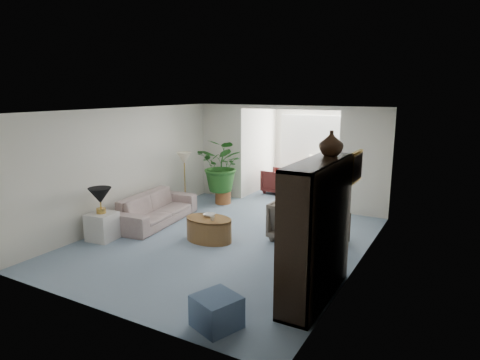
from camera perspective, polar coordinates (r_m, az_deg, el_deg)
The scene contains 26 objects.
floor at distance 8.09m, azimuth -2.09°, elevation -8.43°, with size 6.00×6.00×0.00m, color #889EB4.
sunroom_floor at distance 11.63m, azimuth 8.42°, elevation -2.11°, with size 2.60×2.60×0.00m, color #889EB4.
back_pier_left at distance 11.24m, azimuth -2.52°, elevation 4.01°, with size 1.20×0.12×2.50m, color silver.
back_pier_right at distance 9.82m, azimuth 16.75°, elevation 2.30°, with size 1.20×0.12×2.50m, color silver.
back_header at distance 10.26m, azimuth 6.63°, elevation 9.89°, with size 2.60×0.12×0.10m, color silver.
window_pane at distance 12.38m, azimuth 10.41°, elevation 5.28°, with size 2.20×0.02×1.50m, color white.
window_blinds at distance 12.35m, azimuth 10.37°, elevation 5.26°, with size 2.20×0.02×1.50m, color white.
framed_picture at distance 6.64m, azimuth 15.82°, elevation 1.76°, with size 0.04×0.50×0.40m, color #B3A48F.
sofa at distance 9.29m, azimuth -11.47°, elevation -3.85°, with size 2.19×0.85×0.64m, color #B7AE9A.
end_table at distance 8.52m, azimuth -18.41°, elevation -6.08°, with size 0.49×0.49×0.54m, color silver.
table_lamp at distance 8.35m, azimuth -18.69°, elevation -2.04°, with size 0.44×0.44×0.30m, color black.
floor_lamp at distance 10.12m, azimuth -7.68°, elevation 2.99°, with size 0.36×0.36×0.28m, color beige.
coffee_table at distance 8.09m, azimuth -4.30°, elevation -6.77°, with size 0.95×0.95×0.45m, color brown.
coffee_bowl at distance 8.12m, azimuth -4.23°, elevation -4.82°, with size 0.23×0.23×0.06m, color silver.
coffee_cup at distance 7.85m, azimuth -3.81°, elevation -5.29°, with size 0.09×0.09×0.09m, color beige.
wingback_chair at distance 8.15m, azimuth 7.50°, elevation -5.52°, with size 0.82×0.84×0.77m, color #695F53.
side_table_dark at distance 8.24m, azimuth 12.81°, elevation -6.24°, with size 0.48×0.38×0.57m, color black.
entertainment_cabinet at distance 5.79m, azimuth 10.45°, elevation -6.91°, with size 0.47×1.75×1.94m, color black.
cabinet_urn at distance 6.00m, azimuth 12.43°, elevation 4.97°, with size 0.34×0.34×0.36m, color black.
ottoman at distance 5.33m, azimuth -3.24°, elevation -17.59°, with size 0.50×0.50×0.40m, color slate.
plant_pot at distance 10.68m, azimuth -2.35°, elevation -2.39°, with size 0.40×0.40×0.32m, color brown.
house_plant at distance 10.51m, azimuth -2.39°, elevation 2.03°, with size 1.22×1.06×1.35m, color #265F20.
sunroom_chair_blue at distance 11.25m, azimuth 12.23°, elevation -0.73°, with size 0.83×0.85×0.77m, color slate.
sunroom_chair_maroon at distance 11.76m, azimuth 5.23°, elevation -0.15°, with size 0.73×0.76×0.69m, color #511B1D.
sunroom_table at distance 12.20m, azimuth 9.88°, elevation -0.22°, with size 0.43×0.34×0.53m, color brown.
shelf_clutter at distance 5.70m, azimuth 9.78°, elevation -5.95°, with size 0.30×1.20×1.06m.
Camera 1 is at (3.94, -6.47, 2.85)m, focal length 31.03 mm.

